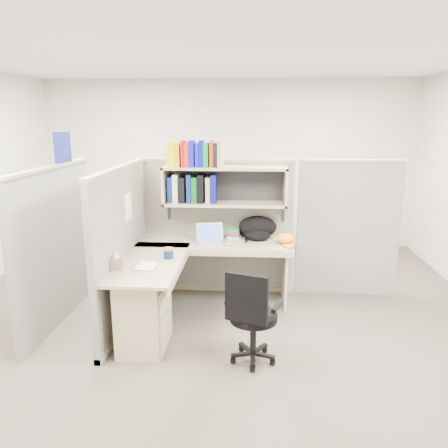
# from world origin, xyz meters

# --- Properties ---
(ground) EXTENTS (6.00, 6.00, 0.00)m
(ground) POSITION_xyz_m (0.00, 0.00, 0.00)
(ground) COLOR #332F27
(ground) RESTS_ON ground
(room_shell) EXTENTS (6.00, 6.00, 6.00)m
(room_shell) POSITION_xyz_m (0.00, 0.00, 1.62)
(room_shell) COLOR #A6A195
(room_shell) RESTS_ON ground
(cubicle) EXTENTS (3.79, 1.84, 1.95)m
(cubicle) POSITION_xyz_m (-0.37, 0.45, 0.91)
(cubicle) COLOR slate
(cubicle) RESTS_ON ground
(desk) EXTENTS (1.74, 1.75, 0.73)m
(desk) POSITION_xyz_m (-0.41, -0.29, 0.44)
(desk) COLOR tan
(desk) RESTS_ON ground
(laptop) EXTENTS (0.36, 0.36, 0.21)m
(laptop) POSITION_xyz_m (-0.04, 0.48, 0.84)
(laptop) COLOR silver
(laptop) RESTS_ON desk
(backpack) EXTENTS (0.51, 0.44, 0.26)m
(backpack) POSITION_xyz_m (0.48, 0.68, 0.86)
(backpack) COLOR black
(backpack) RESTS_ON desk
(orange_cap) EXTENTS (0.26, 0.28, 0.11)m
(orange_cap) POSITION_xyz_m (0.79, 0.52, 0.79)
(orange_cap) COLOR orange
(orange_cap) RESTS_ON desk
(snack_canister) EXTENTS (0.11, 0.11, 0.10)m
(snack_canister) POSITION_xyz_m (-0.41, -0.09, 0.78)
(snack_canister) COLOR #0D1F50
(snack_canister) RESTS_ON desk
(tissue_box) EXTENTS (0.14, 0.14, 0.17)m
(tissue_box) POSITION_xyz_m (-0.83, -0.45, 0.82)
(tissue_box) COLOR #8D684F
(tissue_box) RESTS_ON desk
(mouse) EXTENTS (0.10, 0.07, 0.04)m
(mouse) POSITION_xyz_m (0.15, 0.40, 0.75)
(mouse) COLOR #86A3BF
(mouse) RESTS_ON desk
(paper_cup) EXTENTS (0.08, 0.08, 0.11)m
(paper_cup) POSITION_xyz_m (0.01, 0.68, 0.78)
(paper_cup) COLOR white
(paper_cup) RESTS_ON desk
(book_stack) EXTENTS (0.19, 0.23, 0.10)m
(book_stack) POSITION_xyz_m (0.21, 0.75, 0.78)
(book_stack) COLOR gray
(book_stack) RESTS_ON desk
(loose_paper) EXTENTS (0.19, 0.25, 0.00)m
(loose_paper) POSITION_xyz_m (-0.58, -0.34, 0.73)
(loose_paper) COLOR white
(loose_paper) RESTS_ON desk
(task_chair) EXTENTS (0.50, 0.47, 0.88)m
(task_chair) POSITION_xyz_m (0.43, -0.76, 0.31)
(task_chair) COLOR black
(task_chair) RESTS_ON ground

